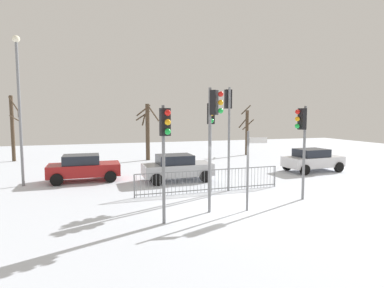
{
  "coord_description": "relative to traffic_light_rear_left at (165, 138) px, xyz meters",
  "views": [
    {
      "loc": [
        -5.23,
        -11.24,
        3.68
      ],
      "look_at": [
        -0.86,
        2.66,
        2.31
      ],
      "focal_mm": 29.35,
      "sensor_mm": 36.0,
      "label": 1
    }
  ],
  "objects": [
    {
      "name": "street_lamp",
      "position": [
        -5.77,
        7.86,
        1.66
      ],
      "size": [
        0.36,
        0.36,
        7.6
      ],
      "color": "slate",
      "rests_on": "ground"
    },
    {
      "name": "traffic_light_rear_left",
      "position": [
        0.0,
        0.0,
        0.0
      ],
      "size": [
        0.35,
        0.57,
        3.99
      ],
      "rotation": [
        0.0,
        0.0,
        3.28
      ],
      "color": "slate",
      "rests_on": "ground"
    },
    {
      "name": "pedestrian_guard_railing",
      "position": [
        3.01,
        3.79,
        -2.37
      ],
      "size": [
        7.22,
        0.14,
        1.07
      ],
      "rotation": [
        0.0,
        0.0,
        0.01
      ],
      "color": "slate",
      "rests_on": "ground"
    },
    {
      "name": "bare_tree_right",
      "position": [
        -8.27,
        17.7,
        -0.24
      ],
      "size": [
        0.83,
        1.28,
        5.17
      ],
      "color": "#473828",
      "rests_on": "ground"
    },
    {
      "name": "traffic_light_rear_right",
      "position": [
        1.99,
        0.75,
        0.49
      ],
      "size": [
        0.48,
        0.46,
        4.67
      ],
      "rotation": [
        0.0,
        0.0,
        3.98
      ],
      "color": "slate",
      "rests_on": "ground"
    },
    {
      "name": "traffic_light_foreground_right",
      "position": [
        2.67,
        2.8,
        0.21
      ],
      "size": [
        0.37,
        0.56,
        4.27
      ],
      "rotation": [
        0.0,
        0.0,
        2.88
      ],
      "color": "slate",
      "rests_on": "ground"
    },
    {
      "name": "traffic_light_foreground_left",
      "position": [
        3.95,
        3.84,
        0.7
      ],
      "size": [
        0.33,
        0.57,
        4.97
      ],
      "rotation": [
        0.0,
        0.0,
        6.23
      ],
      "color": "slate",
      "rests_on": "ground"
    },
    {
      "name": "traffic_light_mid_left",
      "position": [
        6.26,
        1.32,
        0.04
      ],
      "size": [
        0.57,
        0.34,
        4.05
      ],
      "rotation": [
        0.0,
        0.0,
        1.64
      ],
      "color": "slate",
      "rests_on": "ground"
    },
    {
      "name": "car_red_near",
      "position": [
        -2.81,
        8.18,
        -2.16
      ],
      "size": [
        3.81,
        1.93,
        1.47
      ],
      "rotation": [
        0.0,
        0.0,
        0.0
      ],
      "color": "maroon",
      "rests_on": "ground"
    },
    {
      "name": "direction_sign_post",
      "position": [
        3.4,
        0.59,
        -1.21
      ],
      "size": [
        0.78,
        0.19,
        3.06
      ],
      "rotation": [
        0.0,
        0.0,
        -0.17
      ],
      "color": "slate",
      "rests_on": "ground"
    },
    {
      "name": "bare_tree_left",
      "position": [
        1.94,
        15.19,
        -0.47
      ],
      "size": [
        1.88,
        1.89,
        4.54
      ],
      "color": "#473828",
      "rests_on": "ground"
    },
    {
      "name": "car_white_mid",
      "position": [
        11.3,
        6.89,
        -2.16
      ],
      "size": [
        3.89,
        2.11,
        1.47
      ],
      "rotation": [
        0.0,
        0.0,
        0.06
      ],
      "color": "silver",
      "rests_on": "ground"
    },
    {
      "name": "ground_plane",
      "position": [
        3.01,
        1.24,
        -2.93
      ],
      "size": [
        60.0,
        60.0,
        0.0
      ],
      "primitive_type": "plane",
      "color": "silver"
    },
    {
      "name": "bare_tree_centre",
      "position": [
        11.14,
        15.79,
        -0.77
      ],
      "size": [
        1.46,
        0.92,
        4.56
      ],
      "color": "#473828",
      "rests_on": "ground"
    },
    {
      "name": "car_silver_trailing",
      "position": [
        2.13,
        6.68,
        -2.16
      ],
      "size": [
        3.83,
        1.97,
        1.47
      ],
      "rotation": [
        0.0,
        0.0,
        0.02
      ],
      "color": "#B2B5BA",
      "rests_on": "ground"
    }
  ]
}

